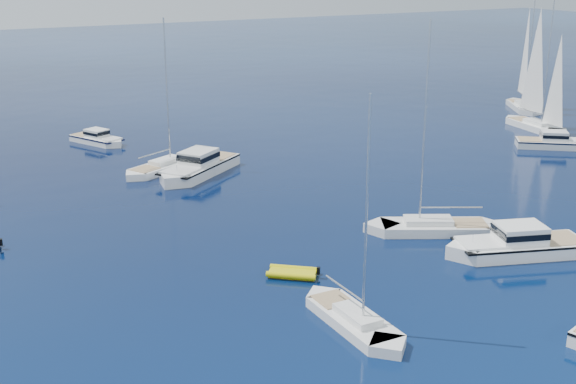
# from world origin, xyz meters

# --- Properties ---
(motor_cruiser_centre) EXTENTS (10.82, 6.32, 2.72)m
(motor_cruiser_centre) POSITION_xyz_m (9.85, 12.93, 0.00)
(motor_cruiser_centre) COLOR white
(motor_cruiser_centre) RESTS_ON ground
(motor_cruiser_far_r) EXTENTS (8.51, 7.36, 2.28)m
(motor_cruiser_far_r) POSITION_xyz_m (34.93, 32.71, 0.00)
(motor_cruiser_far_r) COLOR silver
(motor_cruiser_far_r) RESTS_ON ground
(motor_cruiser_distant) EXTENTS (10.89, 9.18, 2.89)m
(motor_cruiser_distant) POSITION_xyz_m (-1.75, 41.04, 0.00)
(motor_cruiser_distant) COLOR silver
(motor_cruiser_distant) RESTS_ON ground
(motor_cruiser_horizon) EXTENTS (5.34, 7.77, 1.97)m
(motor_cruiser_horizon) POSITION_xyz_m (-6.68, 57.31, 0.00)
(motor_cruiser_horizon) COLOR white
(motor_cruiser_horizon) RESTS_ON ground
(sailboat_fore) EXTENTS (2.38, 9.06, 13.30)m
(sailboat_fore) POSITION_xyz_m (-5.22, 9.68, 0.00)
(sailboat_fore) COLOR silver
(sailboat_fore) RESTS_ON ground
(sailboat_mid_r) EXTENTS (10.76, 7.47, 15.73)m
(sailboat_mid_r) POSITION_xyz_m (7.75, 18.93, 0.00)
(sailboat_mid_r) COLOR silver
(sailboat_mid_r) RESTS_ON ground
(sailboat_centre) EXTENTS (9.94, 6.76, 14.48)m
(sailboat_centre) POSITION_xyz_m (-4.03, 43.98, 0.00)
(sailboat_centre) COLOR white
(sailboat_centre) RESTS_ON ground
(sailboat_sails_r) EXTENTS (4.20, 10.89, 15.60)m
(sailboat_sails_r) POSITION_xyz_m (39.82, 40.19, 0.00)
(sailboat_sails_r) COLOR white
(sailboat_sails_r) RESTS_ON ground
(sailboat_sails_far) EXTENTS (7.37, 10.05, 14.86)m
(sailboat_sails_far) POSITION_xyz_m (47.24, 49.55, 0.00)
(sailboat_sails_far) COLOR silver
(sailboat_sails_far) RESTS_ON ground
(tender_yellow) EXTENTS (3.68, 3.48, 0.95)m
(tender_yellow) POSITION_xyz_m (-5.02, 16.92, 0.00)
(tender_yellow) COLOR #CFC60C
(tender_yellow) RESTS_ON ground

